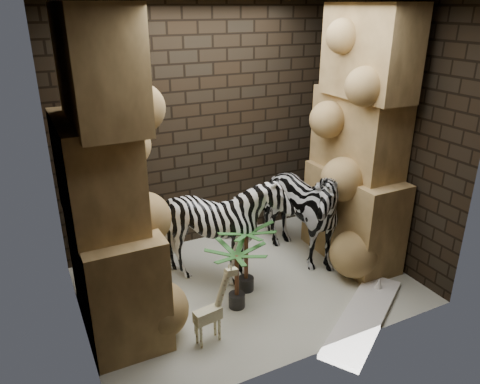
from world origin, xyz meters
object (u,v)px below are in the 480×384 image
giraffe_toy (207,308)px  palm_back (237,277)px  zebra_right (295,202)px  surfboard (364,316)px  zebra_left (225,233)px  palm_front (246,258)px

giraffe_toy → palm_back: giraffe_toy is taller
zebra_right → palm_back: size_ratio=2.17×
giraffe_toy → surfboard: 1.60m
zebra_left → giraffe_toy: zebra_left is taller
palm_front → palm_back: palm_front is taller
zebra_right → surfboard: size_ratio=0.99×
zebra_right → palm_front: (-0.82, -0.34, -0.36)m
palm_front → surfboard: size_ratio=0.52×
giraffe_toy → palm_back: size_ratio=1.08×
zebra_left → surfboard: size_ratio=0.85×
zebra_right → zebra_left: bearing=174.4°
palm_back → surfboard: palm_back is taller
palm_front → palm_back: (-0.22, -0.23, -0.05)m
zebra_right → palm_back: 1.26m
zebra_left → surfboard: (0.94, -1.25, -0.56)m
palm_back → palm_front: bearing=45.3°
giraffe_toy → palm_front: 0.91m
zebra_left → palm_back: bearing=-107.7°
giraffe_toy → palm_front: palm_front is taller
zebra_right → giraffe_toy: size_ratio=2.01×
palm_back → giraffe_toy: bearing=-142.7°
zebra_right → zebra_left: 0.95m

